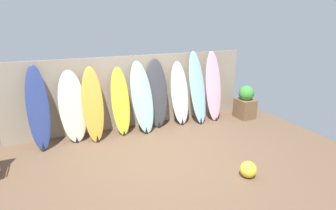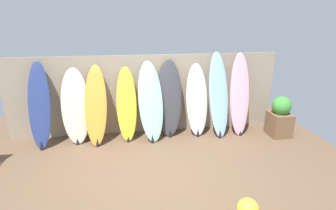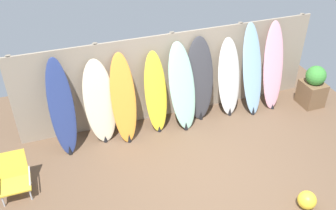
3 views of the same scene
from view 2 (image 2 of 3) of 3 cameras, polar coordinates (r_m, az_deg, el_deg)
The scene contains 13 objects.
ground at distance 4.55m, azimuth -2.36°, elevation -15.82°, with size 7.68×7.68×0.00m, color brown.
fence_back at distance 5.99m, azimuth -4.70°, elevation 2.29°, with size 6.08×0.11×1.80m.
surfboard_navy_0 at distance 5.90m, azimuth -26.20°, elevation -0.23°, with size 0.44×0.58×1.75m.
surfboard_cream_1 at distance 5.83m, azimuth -19.51°, elevation -0.37°, with size 0.60×0.48×1.59m.
surfboard_orange_2 at distance 5.69m, azimuth -15.44°, elevation -0.21°, with size 0.51×0.67×1.64m.
surfboard_yellow_3 at distance 5.69m, azimuth -8.99°, elevation -0.01°, with size 0.43×0.46×1.59m.
surfboard_seafoam_4 at distance 5.63m, azimuth -3.78°, elevation 0.64°, with size 0.61×0.67×1.70m.
surfboard_charcoal_5 at distance 5.82m, azimuth 0.23°, elevation 1.33°, with size 0.61×0.47×1.72m.
surfboard_white_6 at distance 5.91m, azimuth 6.33°, elevation 0.96°, with size 0.51×0.46×1.62m.
surfboard_skyblue_7 at distance 5.94m, azimuth 10.96°, elevation 2.01°, with size 0.47×0.62×1.86m.
surfboard_pink_8 at distance 6.15m, azimuth 15.32°, elevation 2.17°, with size 0.50×0.57×1.84m.
planter_box at distance 6.42m, azimuth 23.19°, elevation -2.45°, with size 0.44×0.49×0.92m.
beach_ball at distance 3.89m, azimuth 16.99°, elevation -20.83°, with size 0.29×0.29×0.29m, color yellow.
Camera 2 is at (-0.40, -3.74, 2.55)m, focal length 28.00 mm.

